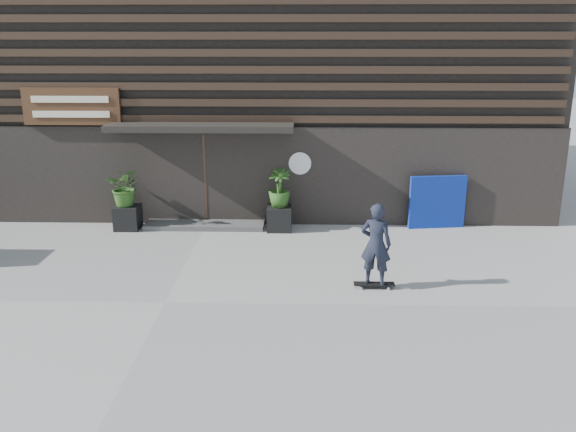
{
  "coord_description": "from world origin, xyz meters",
  "views": [
    {
      "loc": [
        2.49,
        -10.02,
        4.58
      ],
      "look_at": [
        2.18,
        1.88,
        1.1
      ],
      "focal_mm": 37.81,
      "sensor_mm": 36.0,
      "label": 1
    }
  ],
  "objects_px": {
    "planter_pot_right": "(279,218)",
    "skateboarder": "(376,245)",
    "planter_pot_left": "(128,217)",
    "blue_tarp": "(437,202)"
  },
  "relations": [
    {
      "from": "planter_pot_right",
      "to": "skateboarder",
      "type": "bearing_deg",
      "value": -61.66
    },
    {
      "from": "planter_pot_left",
      "to": "skateboarder",
      "type": "xyz_separation_m",
      "value": [
        5.76,
        -3.63,
        0.58
      ]
    },
    {
      "from": "planter_pot_right",
      "to": "skateboarder",
      "type": "relative_size",
      "value": 0.36
    },
    {
      "from": "planter_pot_right",
      "to": "blue_tarp",
      "type": "relative_size",
      "value": 0.42
    },
    {
      "from": "planter_pot_left",
      "to": "blue_tarp",
      "type": "xyz_separation_m",
      "value": [
        7.74,
        0.3,
        0.37
      ]
    },
    {
      "from": "planter_pot_right",
      "to": "skateboarder",
      "type": "xyz_separation_m",
      "value": [
        1.96,
        -3.63,
        0.58
      ]
    },
    {
      "from": "planter_pot_right",
      "to": "skateboarder",
      "type": "distance_m",
      "value": 4.17
    },
    {
      "from": "planter_pot_left",
      "to": "blue_tarp",
      "type": "relative_size",
      "value": 0.42
    },
    {
      "from": "planter_pot_left",
      "to": "blue_tarp",
      "type": "bearing_deg",
      "value": 2.22
    },
    {
      "from": "planter_pot_left",
      "to": "skateboarder",
      "type": "relative_size",
      "value": 0.36
    }
  ]
}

